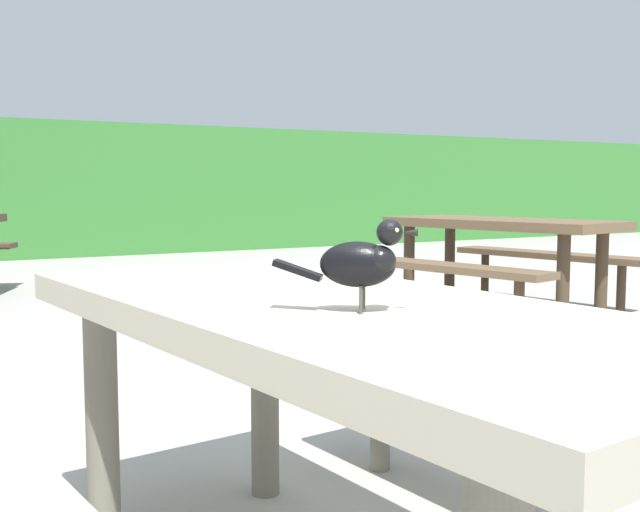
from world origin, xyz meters
name	(u,v)px	position (x,y,z in m)	size (l,w,h in m)	color
picnic_table_foreground	(330,383)	(-0.01, 0.17, 0.56)	(1.86, 1.89, 0.74)	#B2A893
bird_grackle	(363,261)	(-0.04, -0.01, 0.84)	(0.24, 0.20, 0.18)	black
picnic_table_mid_left	(500,243)	(3.27, 3.15, 0.56)	(2.00, 2.03, 0.74)	brown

